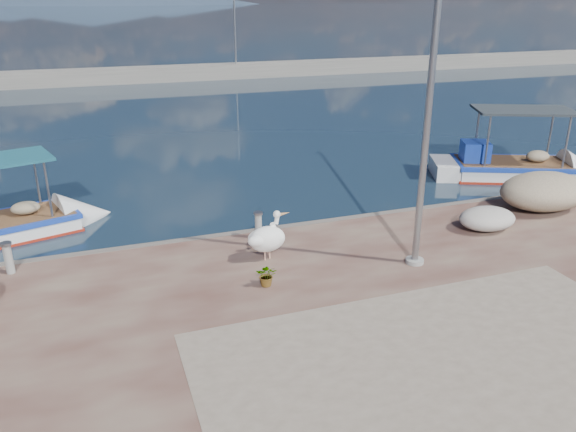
# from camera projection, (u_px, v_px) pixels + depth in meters

# --- Properties ---
(ground) EXTENTS (1400.00, 1400.00, 0.00)m
(ground) POSITION_uv_depth(u_px,v_px,m) (349.00, 337.00, 11.63)
(ground) COLOR #162635
(ground) RESTS_ON ground
(quay_patch) EXTENTS (9.00, 7.00, 0.01)m
(quay_patch) POSITION_uv_depth(u_px,v_px,m) (485.00, 397.00, 9.13)
(quay_patch) COLOR gray
(quay_patch) RESTS_ON quay
(breakwater) EXTENTS (120.00, 2.20, 7.50)m
(breakwater) POSITION_uv_depth(u_px,v_px,m) (143.00, 75.00, 46.54)
(breakwater) COLOR gray
(breakwater) RESTS_ON ground
(boat_left) EXTENTS (5.97, 3.35, 2.73)m
(boat_left) POSITION_uv_depth(u_px,v_px,m) (2.00, 230.00, 16.41)
(boat_left) COLOR white
(boat_left) RESTS_ON ground
(boat_right) EXTENTS (6.78, 4.52, 3.11)m
(boat_right) POSITION_uv_depth(u_px,v_px,m) (513.00, 171.00, 21.92)
(boat_right) COLOR white
(boat_right) RESTS_ON ground
(pelican) EXTENTS (1.25, 0.88, 1.20)m
(pelican) POSITION_uv_depth(u_px,v_px,m) (268.00, 238.00, 13.76)
(pelican) COLOR tan
(pelican) RESTS_ON quay
(lamp_post) EXTENTS (0.44, 0.96, 7.00)m
(lamp_post) POSITION_uv_depth(u_px,v_px,m) (426.00, 130.00, 12.58)
(lamp_post) COLOR gray
(lamp_post) RESTS_ON quay
(bollard_near) EXTENTS (0.25, 0.25, 0.75)m
(bollard_near) POSITION_uv_depth(u_px,v_px,m) (258.00, 224.00, 15.03)
(bollard_near) COLOR gray
(bollard_near) RESTS_ON quay
(bollard_far) EXTENTS (0.26, 0.26, 0.78)m
(bollard_far) POSITION_uv_depth(u_px,v_px,m) (8.00, 257.00, 13.10)
(bollard_far) COLOR gray
(bollard_far) RESTS_ON quay
(potted_plant) EXTENTS (0.59, 0.56, 0.52)m
(potted_plant) POSITION_uv_depth(u_px,v_px,m) (267.00, 275.00, 12.58)
(potted_plant) COLOR #33722D
(potted_plant) RESTS_ON quay
(net_pile_d) EXTENTS (1.64, 1.23, 0.62)m
(net_pile_d) POSITION_uv_depth(u_px,v_px,m) (487.00, 219.00, 15.67)
(net_pile_d) COLOR #BCB6AE
(net_pile_d) RESTS_ON quay
(net_pile_c) EXTENTS (2.86, 2.04, 1.12)m
(net_pile_c) POSITION_uv_depth(u_px,v_px,m) (544.00, 191.00, 17.10)
(net_pile_c) COLOR #C4AF92
(net_pile_c) RESTS_ON quay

